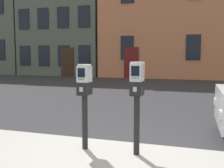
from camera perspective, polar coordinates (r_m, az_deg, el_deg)
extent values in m
plane|color=#28282B|center=(4.93, 1.58, -13.58)|extent=(160.00, 160.00, 0.00)
cylinder|color=black|center=(4.61, -5.42, -7.52)|extent=(0.09, 0.09, 0.87)
cube|color=black|center=(4.52, -5.48, -0.89)|extent=(0.17, 0.24, 0.20)
cube|color=#A5A8AD|center=(4.40, -6.15, -1.07)|extent=(0.06, 0.01, 0.07)
cube|color=#B7BABF|center=(4.49, -5.51, 1.95)|extent=(0.17, 0.23, 0.25)
cube|color=black|center=(4.39, -6.15, 2.23)|extent=(0.12, 0.01, 0.14)
cylinder|color=blue|center=(4.41, -6.56, 0.96)|extent=(0.02, 0.01, 0.02)
cylinder|color=red|center=(4.39, -6.15, 0.95)|extent=(0.02, 0.01, 0.02)
cylinder|color=green|center=(4.38, -5.73, 0.93)|extent=(0.02, 0.01, 0.02)
cylinder|color=#B7BABF|center=(4.49, -5.53, 3.72)|extent=(0.22, 0.22, 0.03)
cylinder|color=black|center=(4.35, 4.92, -8.14)|extent=(0.09, 0.09, 0.90)
cube|color=black|center=(4.25, 4.99, -0.86)|extent=(0.17, 0.24, 0.21)
cube|color=#A5A8AD|center=(4.13, 4.58, -1.06)|extent=(0.06, 0.01, 0.07)
cube|color=#B7BABF|center=(4.23, 5.02, 2.27)|extent=(0.17, 0.23, 0.26)
cube|color=black|center=(4.11, 4.64, 2.59)|extent=(0.12, 0.01, 0.14)
cylinder|color=blue|center=(4.12, 4.15, 1.18)|extent=(0.02, 0.01, 0.02)
cylinder|color=red|center=(4.12, 4.62, 1.17)|extent=(0.02, 0.01, 0.02)
cylinder|color=green|center=(4.11, 5.09, 1.16)|extent=(0.02, 0.01, 0.02)
cylinder|color=#B7BABF|center=(4.22, 5.04, 4.20)|extent=(0.22, 0.22, 0.03)
cube|color=white|center=(5.29, 20.74, -5.63)|extent=(0.05, 0.20, 0.14)
cube|color=white|center=(6.62, 19.77, -3.30)|extent=(0.05, 0.20, 0.14)
cube|color=black|center=(24.30, -21.36, 6.35)|extent=(0.90, 0.06, 1.60)
cube|color=#4C564C|center=(25.02, -7.64, 14.79)|extent=(6.56, 6.94, 10.96)
cube|color=black|center=(22.93, -16.91, 5.42)|extent=(0.90, 0.06, 1.51)
cube|color=black|center=(22.04, -13.39, 5.50)|extent=(0.90, 0.06, 1.51)
cube|color=black|center=(21.23, -9.59, 5.56)|extent=(0.90, 0.06, 1.51)
cube|color=black|center=(20.52, -5.51, 5.61)|extent=(0.90, 0.06, 1.51)
cube|color=black|center=(23.08, -17.12, 12.23)|extent=(0.90, 0.06, 1.51)
cube|color=black|center=(22.19, -13.57, 12.59)|extent=(0.90, 0.06, 1.51)
cube|color=black|center=(21.39, -9.73, 12.92)|extent=(0.90, 0.06, 1.51)
cube|color=black|center=(20.69, -5.59, 13.22)|extent=(0.90, 0.06, 1.51)
cube|color=black|center=(21.10, -8.86, 4.33)|extent=(1.00, 0.07, 2.10)
cube|color=black|center=(19.49, 3.03, 7.21)|extent=(0.90, 0.06, 1.60)
cube|color=black|center=(18.84, 15.85, 7.03)|extent=(0.90, 0.06, 1.60)
cube|color=#591414|center=(19.42, 3.86, 4.25)|extent=(1.00, 0.07, 2.10)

